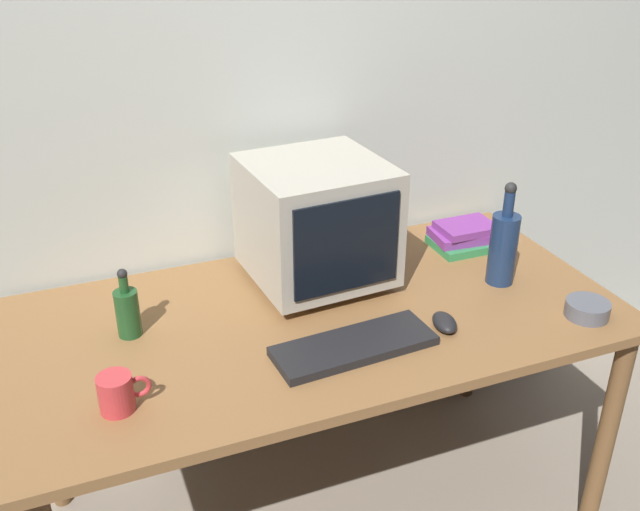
# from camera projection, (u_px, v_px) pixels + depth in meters

# --- Properties ---
(ground_plane) EXTENTS (6.00, 6.00, 0.00)m
(ground_plane) POSITION_uv_depth(u_px,v_px,m) (320.00, 511.00, 2.33)
(ground_plane) COLOR gray
(back_wall) EXTENTS (4.00, 0.08, 2.50)m
(back_wall) POSITION_uv_depth(u_px,v_px,m) (261.00, 97.00, 2.16)
(back_wall) COLOR beige
(back_wall) RESTS_ON ground
(desk) EXTENTS (1.67, 0.84, 0.76)m
(desk) POSITION_uv_depth(u_px,v_px,m) (320.00, 338.00, 2.03)
(desk) COLOR olive
(desk) RESTS_ON ground
(crt_monitor) EXTENTS (0.40, 0.41, 0.37)m
(crt_monitor) POSITION_uv_depth(u_px,v_px,m) (316.00, 222.00, 2.07)
(crt_monitor) COLOR #B2AD9E
(crt_monitor) RESTS_ON desk
(keyboard) EXTENTS (0.43, 0.18, 0.02)m
(keyboard) POSITION_uv_depth(u_px,v_px,m) (354.00, 346.00, 1.83)
(keyboard) COLOR black
(keyboard) RESTS_ON desk
(computer_mouse) EXTENTS (0.08, 0.11, 0.04)m
(computer_mouse) POSITION_uv_depth(u_px,v_px,m) (444.00, 322.00, 1.91)
(computer_mouse) COLOR black
(computer_mouse) RESTS_ON desk
(bottle_tall) EXTENTS (0.08, 0.08, 0.32)m
(bottle_tall) POSITION_uv_depth(u_px,v_px,m) (503.00, 246.00, 2.10)
(bottle_tall) COLOR navy
(bottle_tall) RESTS_ON desk
(bottle_short) EXTENTS (0.06, 0.06, 0.20)m
(bottle_short) POSITION_uv_depth(u_px,v_px,m) (127.00, 311.00, 1.86)
(bottle_short) COLOR #1E4C23
(bottle_short) RESTS_ON desk
(book_stack) EXTENTS (0.24, 0.17, 0.08)m
(book_stack) POSITION_uv_depth(u_px,v_px,m) (467.00, 236.00, 2.35)
(book_stack) COLOR #33894C
(book_stack) RESTS_ON desk
(mug) EXTENTS (0.12, 0.08, 0.09)m
(mug) POSITION_uv_depth(u_px,v_px,m) (117.00, 393.00, 1.60)
(mug) COLOR #CC383D
(mug) RESTS_ON desk
(cd_spindle) EXTENTS (0.12, 0.12, 0.04)m
(cd_spindle) POSITION_uv_depth(u_px,v_px,m) (587.00, 309.00, 1.96)
(cd_spindle) COLOR #595B66
(cd_spindle) RESTS_ON desk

